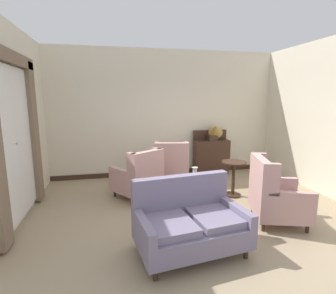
# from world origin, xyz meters

# --- Properties ---
(ground) EXTENTS (8.45, 8.45, 0.00)m
(ground) POSITION_xyz_m (0.00, 0.00, 0.00)
(ground) COLOR #9E896B
(wall_back) EXTENTS (6.19, 0.08, 3.29)m
(wall_back) POSITION_xyz_m (0.00, 2.74, 1.64)
(wall_back) COLOR beige
(wall_back) RESTS_ON ground
(wall_left) EXTENTS (0.08, 3.84, 3.29)m
(wall_left) POSITION_xyz_m (-3.02, 0.82, 1.64)
(wall_left) COLOR beige
(wall_left) RESTS_ON ground
(wall_right) EXTENTS (0.08, 3.84, 3.29)m
(wall_right) POSITION_xyz_m (3.02, 0.82, 1.64)
(wall_right) COLOR beige
(wall_right) RESTS_ON ground
(baseboard_back) EXTENTS (6.03, 0.03, 0.12)m
(baseboard_back) POSITION_xyz_m (0.00, 2.69, 0.06)
(baseboard_back) COLOR #382319
(baseboard_back) RESTS_ON ground
(window_with_curtains) EXTENTS (0.12, 2.13, 2.73)m
(window_with_curtains) POSITION_xyz_m (-2.92, 0.48, 1.49)
(window_with_curtains) COLOR silver
(coffee_table) EXTENTS (0.96, 0.96, 0.52)m
(coffee_table) POSITION_xyz_m (-0.06, 0.19, 0.44)
(coffee_table) COLOR #382319
(coffee_table) RESTS_ON ground
(porcelain_vase) EXTENTS (0.15, 0.15, 0.33)m
(porcelain_vase) POSITION_xyz_m (-0.01, 0.19, 0.66)
(porcelain_vase) COLOR beige
(porcelain_vase) RESTS_ON coffee_table
(settee) EXTENTS (1.54, 1.06, 0.98)m
(settee) POSITION_xyz_m (-0.45, -0.96, 0.40)
(settee) COLOR slate
(settee) RESTS_ON ground
(armchair_foreground_right) EXTENTS (0.91, 0.96, 1.08)m
(armchair_foreground_right) POSITION_xyz_m (-0.09, 1.68, 0.45)
(armchair_foreground_right) COLOR tan
(armchair_foreground_right) RESTS_ON ground
(armchair_back_corner) EXTENTS (1.12, 1.16, 1.04)m
(armchair_back_corner) POSITION_xyz_m (-0.91, 1.10, 0.44)
(armchair_back_corner) COLOR tan
(armchair_back_corner) RESTS_ON ground
(armchair_near_sideboard) EXTENTS (1.04, 1.05, 1.10)m
(armchair_near_sideboard) POSITION_xyz_m (1.18, -0.45, 0.46)
(armchair_near_sideboard) COLOR tan
(armchair_near_sideboard) RESTS_ON ground
(side_table) EXTENTS (0.51, 0.51, 0.75)m
(side_table) POSITION_xyz_m (1.05, 0.79, 0.45)
(side_table) COLOR #382319
(side_table) RESTS_ON ground
(sideboard) EXTENTS (0.95, 0.34, 1.19)m
(sideboard) POSITION_xyz_m (1.20, 2.45, 0.54)
(sideboard) COLOR #382319
(sideboard) RESTS_ON ground
(gramophone) EXTENTS (0.54, 0.60, 0.56)m
(gramophone) POSITION_xyz_m (1.26, 2.35, 1.21)
(gramophone) COLOR #382319
(gramophone) RESTS_ON sideboard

